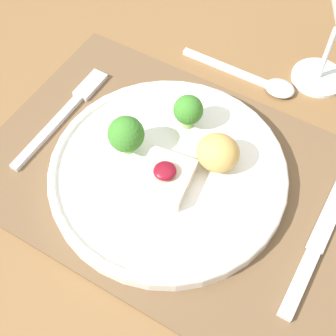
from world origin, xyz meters
name	(u,v)px	position (x,y,z in m)	size (l,w,h in m)	color
ground_plane	(171,331)	(0.00, 0.00, 0.00)	(8.00, 8.00, 0.00)	gray
dining_table	(174,214)	(0.00, 0.00, 0.67)	(1.28, 0.95, 0.78)	brown
placemat	(174,176)	(0.00, 0.00, 0.78)	(0.49, 0.34, 0.00)	brown
dinner_plate	(169,169)	(-0.01, 0.00, 0.80)	(0.30, 0.30, 0.07)	white
fork	(67,110)	(-0.18, 0.02, 0.78)	(0.02, 0.20, 0.01)	silver
knife	(312,254)	(0.19, -0.01, 0.78)	(0.02, 0.20, 0.01)	silver
spoon	(261,81)	(0.03, 0.20, 0.78)	(0.18, 0.04, 0.01)	silver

